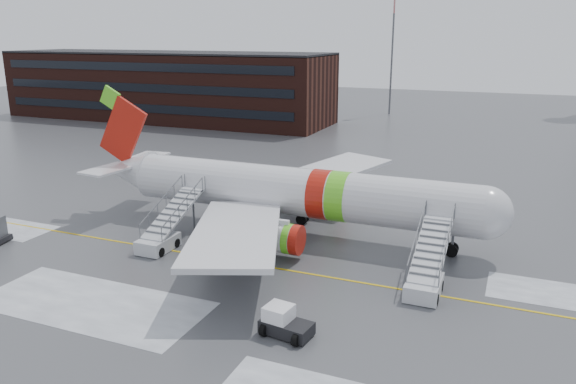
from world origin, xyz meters
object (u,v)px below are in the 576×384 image
at_px(airstair_aft, 164,233).
at_px(pushback_tug, 284,322).
at_px(airliner, 287,191).
at_px(airstair_fwd, 426,275).

xyz_separation_m(airstair_aft, pushback_tug, (13.28, -8.28, -0.37)).
relative_size(airstair_aft, pushback_tug, 2.64).
bearing_deg(airstair_aft, airliner, 42.00).
relative_size(airliner, airstair_aft, 4.55).
bearing_deg(airstair_fwd, airstair_aft, 180.00).
height_order(airliner, airstair_fwd, airliner).
distance_m(airstair_aft, pushback_tug, 15.65).
bearing_deg(airstair_fwd, pushback_tug, -126.48).
distance_m(airstair_fwd, airstair_aft, 19.40).
bearing_deg(airstair_aft, airstair_fwd, 0.00).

